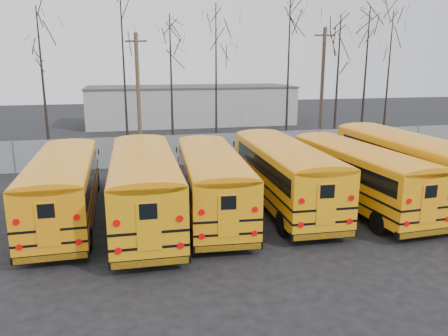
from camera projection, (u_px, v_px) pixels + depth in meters
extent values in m
plane|color=black|center=(265.00, 226.00, 17.98)|extent=(120.00, 120.00, 0.00)
cube|color=gray|center=(208.00, 149.00, 29.10)|extent=(40.00, 0.04, 2.00)
cube|color=#9B9C97|center=(191.00, 105.00, 48.24)|extent=(22.00, 8.00, 4.00)
cylinder|color=black|center=(23.00, 244.00, 15.06)|extent=(0.27, 0.95, 0.94)
cylinder|color=black|center=(88.00, 238.00, 15.55)|extent=(0.27, 0.95, 0.94)
cylinder|color=black|center=(54.00, 184.00, 22.55)|extent=(0.27, 0.95, 0.94)
cylinder|color=black|center=(96.00, 181.00, 23.04)|extent=(0.27, 0.95, 0.94)
cube|color=orange|center=(63.00, 187.00, 17.94)|extent=(2.44, 8.80, 2.22)
cube|color=orange|center=(75.00, 172.00, 23.00)|extent=(2.14, 1.62, 0.94)
cube|color=black|center=(61.00, 177.00, 17.65)|extent=(2.47, 7.86, 0.66)
cube|color=black|center=(66.00, 197.00, 18.86)|extent=(2.48, 10.43, 0.08)
cube|color=black|center=(66.00, 187.00, 18.75)|extent=(2.48, 10.43, 0.08)
cube|color=black|center=(51.00, 257.00, 14.15)|extent=(2.42, 0.23, 0.26)
cube|color=black|center=(77.00, 178.00, 23.83)|extent=(2.27, 0.21, 0.25)
cube|color=orange|center=(47.00, 225.00, 13.79)|extent=(0.71, 0.04, 1.46)
cylinder|color=#B20505|center=(19.00, 247.00, 13.73)|extent=(0.21, 0.04, 0.21)
cylinder|color=#B20505|center=(79.00, 242.00, 14.14)|extent=(0.21, 0.04, 0.21)
cylinder|color=#B20505|center=(16.00, 222.00, 13.53)|extent=(0.21, 0.04, 0.21)
cylinder|color=#B20505|center=(77.00, 217.00, 13.95)|extent=(0.21, 0.04, 0.21)
cylinder|color=black|center=(115.00, 247.00, 14.76)|extent=(0.30, 1.01, 1.00)
cylinder|color=black|center=(181.00, 241.00, 15.22)|extent=(0.30, 1.01, 1.00)
cylinder|color=black|center=(120.00, 182.00, 22.78)|extent=(0.30, 1.01, 1.00)
cylinder|color=black|center=(164.00, 180.00, 23.24)|extent=(0.30, 1.01, 1.00)
cube|color=orange|center=(144.00, 185.00, 17.82)|extent=(2.73, 9.39, 2.36)
cube|color=orange|center=(141.00, 170.00, 23.23)|extent=(2.30, 1.76, 1.00)
cube|color=black|center=(144.00, 174.00, 17.50)|extent=(2.74, 8.39, 0.70)
cube|color=black|center=(144.00, 196.00, 18.80)|extent=(2.80, 11.11, 0.09)
cube|color=black|center=(144.00, 185.00, 18.68)|extent=(2.80, 11.11, 0.09)
cube|color=black|center=(150.00, 261.00, 13.76)|extent=(2.57, 0.28, 0.28)
cube|color=black|center=(141.00, 176.00, 24.12)|extent=(2.41, 0.26, 0.26)
cube|color=orange|center=(149.00, 227.00, 13.37)|extent=(0.75, 0.06, 1.56)
cylinder|color=#B20505|center=(118.00, 251.00, 13.34)|extent=(0.22, 0.05, 0.22)
cylinder|color=#B20505|center=(180.00, 246.00, 13.72)|extent=(0.22, 0.05, 0.22)
cylinder|color=#B20505|center=(117.00, 223.00, 13.13)|extent=(0.22, 0.05, 0.22)
cylinder|color=#B20505|center=(180.00, 219.00, 13.51)|extent=(0.22, 0.05, 0.22)
cylinder|color=black|center=(194.00, 234.00, 15.95)|extent=(0.34, 0.97, 0.95)
cylinder|color=black|center=(251.00, 230.00, 16.27)|extent=(0.34, 0.97, 0.95)
cylinder|color=black|center=(181.00, 178.00, 23.62)|extent=(0.34, 0.97, 0.95)
cylinder|color=black|center=(220.00, 177.00, 23.94)|extent=(0.34, 0.97, 0.95)
cube|color=orange|center=(212.00, 181.00, 18.82)|extent=(3.05, 8.99, 2.23)
cube|color=orange|center=(200.00, 168.00, 23.99)|extent=(2.26, 1.78, 0.95)
cube|color=black|center=(212.00, 171.00, 18.52)|extent=(3.02, 8.05, 0.66)
cube|color=black|center=(210.00, 191.00, 19.76)|extent=(3.21, 10.62, 0.09)
cube|color=black|center=(210.00, 181.00, 19.64)|extent=(3.21, 10.62, 0.09)
cube|color=black|center=(228.00, 247.00, 14.94)|extent=(2.44, 0.40, 0.27)
cube|color=black|center=(199.00, 174.00, 24.84)|extent=(2.29, 0.37, 0.25)
cube|color=orange|center=(229.00, 216.00, 14.57)|extent=(0.71, 0.09, 1.47)
cylinder|color=#B20505|center=(202.00, 236.00, 14.58)|extent=(0.21, 0.05, 0.21)
cylinder|color=#B20505|center=(255.00, 233.00, 14.85)|extent=(0.21, 0.05, 0.21)
cylinder|color=#B20505|center=(202.00, 212.00, 14.38)|extent=(0.21, 0.05, 0.21)
cylinder|color=#B20505|center=(255.00, 210.00, 14.65)|extent=(0.21, 0.05, 0.21)
cylinder|color=black|center=(283.00, 223.00, 16.93)|extent=(0.31, 1.00, 0.99)
cylinder|color=black|center=(337.00, 219.00, 17.35)|extent=(0.31, 1.00, 0.99)
cylinder|color=black|center=(236.00, 172.00, 24.86)|extent=(0.31, 1.00, 0.99)
cylinder|color=black|center=(274.00, 170.00, 25.28)|extent=(0.31, 1.00, 0.99)
cube|color=orange|center=(285.00, 173.00, 19.94)|extent=(2.82, 9.29, 2.33)
cube|color=orange|center=(254.00, 162.00, 25.29)|extent=(2.29, 1.76, 0.99)
cube|color=black|center=(286.00, 163.00, 19.63)|extent=(2.82, 8.30, 0.69)
cube|color=black|center=(278.00, 183.00, 20.91)|extent=(2.91, 11.00, 0.09)
cube|color=black|center=(279.00, 173.00, 20.79)|extent=(2.91, 11.00, 0.09)
cube|color=black|center=(323.00, 235.00, 15.92)|extent=(2.54, 0.31, 0.28)
cube|color=black|center=(250.00, 168.00, 26.17)|extent=(2.38, 0.29, 0.26)
cube|color=orange|center=(326.00, 205.00, 15.54)|extent=(0.74, 0.07, 1.53)
cylinder|color=#B20505|center=(301.00, 225.00, 15.52)|extent=(0.22, 0.05, 0.22)
cylinder|color=#B20505|center=(350.00, 221.00, 15.87)|extent=(0.22, 0.05, 0.22)
cylinder|color=#B20505|center=(302.00, 201.00, 15.31)|extent=(0.22, 0.05, 0.22)
cylinder|color=#B20505|center=(351.00, 198.00, 15.66)|extent=(0.22, 0.05, 0.22)
cylinder|color=black|center=(379.00, 223.00, 17.04)|extent=(0.31, 0.96, 0.95)
cylinder|color=black|center=(425.00, 217.00, 17.63)|extent=(0.31, 0.96, 0.95)
cylinder|color=black|center=(292.00, 174.00, 24.48)|extent=(0.31, 0.96, 0.95)
cylinder|color=black|center=(327.00, 172.00, 25.06)|extent=(0.31, 0.96, 0.95)
cube|color=orange|center=(360.00, 174.00, 19.95)|extent=(2.83, 8.93, 2.23)
cube|color=orange|center=(307.00, 164.00, 24.97)|extent=(2.21, 1.72, 0.95)
cube|color=black|center=(363.00, 165.00, 19.66)|extent=(2.82, 7.98, 0.66)
cube|color=black|center=(349.00, 184.00, 20.86)|extent=(2.94, 10.56, 0.09)
cube|color=black|center=(350.00, 175.00, 20.75)|extent=(2.94, 10.56, 0.09)
cube|color=black|center=(424.00, 232.00, 16.20)|extent=(2.43, 0.34, 0.27)
cube|color=black|center=(301.00, 169.00, 25.80)|extent=(2.28, 0.31, 0.25)
cube|color=orange|center=(429.00, 204.00, 15.83)|extent=(0.71, 0.08, 1.47)
cylinder|color=#B20505|center=(407.00, 224.00, 15.73)|extent=(0.21, 0.05, 0.21)
cylinder|color=#B20505|center=(448.00, 219.00, 16.22)|extent=(0.21, 0.05, 0.21)
cylinder|color=#B20505|center=(409.00, 201.00, 15.53)|extent=(0.21, 0.05, 0.21)
cylinder|color=black|center=(433.00, 214.00, 17.85)|extent=(0.30, 1.05, 1.05)
cylinder|color=black|center=(334.00, 166.00, 26.21)|extent=(0.30, 1.05, 1.05)
cylinder|color=black|center=(369.00, 164.00, 26.72)|extent=(0.30, 1.05, 1.05)
cube|color=orange|center=(409.00, 165.00, 21.05)|extent=(2.67, 9.78, 2.47)
cube|color=orange|center=(349.00, 155.00, 26.69)|extent=(2.37, 1.80, 1.05)
cube|color=black|center=(413.00, 155.00, 20.72)|extent=(2.71, 8.73, 0.74)
cube|color=black|center=(397.00, 176.00, 22.08)|extent=(2.71, 11.59, 0.09)
cube|color=black|center=(398.00, 166.00, 21.95)|extent=(2.71, 11.59, 0.09)
cube|color=black|center=(342.00, 162.00, 27.62)|extent=(2.52, 0.22, 0.27)
cylinder|color=brown|center=(138.00, 96.00, 30.48)|extent=(0.27, 0.27, 8.57)
cube|color=brown|center=(136.00, 41.00, 29.61)|extent=(1.47, 0.63, 0.11)
cylinder|color=#4B3A2A|center=(322.00, 87.00, 35.85)|extent=(0.29, 0.29, 9.34)
cube|color=#4B3A2A|center=(325.00, 35.00, 34.91)|extent=(1.65, 0.50, 0.12)
cone|color=black|center=(43.00, 82.00, 31.29)|extent=(0.26, 0.26, 10.43)
cone|color=black|center=(124.00, 68.00, 29.86)|extent=(0.26, 0.26, 12.40)
cone|color=black|center=(171.00, 87.00, 30.61)|extent=(0.26, 0.26, 9.81)
cone|color=black|center=(216.00, 82.00, 30.33)|extent=(0.26, 0.26, 10.49)
cone|color=black|center=(288.00, 76.00, 32.04)|extent=(0.26, 0.26, 11.21)
cone|color=black|center=(337.00, 86.00, 31.83)|extent=(0.26, 0.26, 9.90)
cone|color=black|center=(365.00, 79.00, 33.76)|extent=(0.26, 0.26, 10.65)
cone|color=black|center=(388.00, 77.00, 37.30)|extent=(0.26, 0.26, 10.74)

